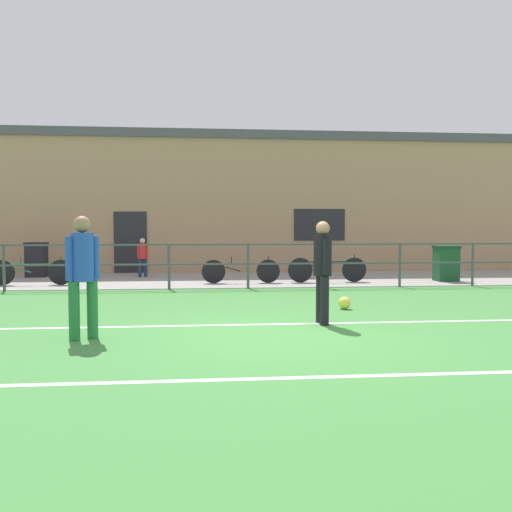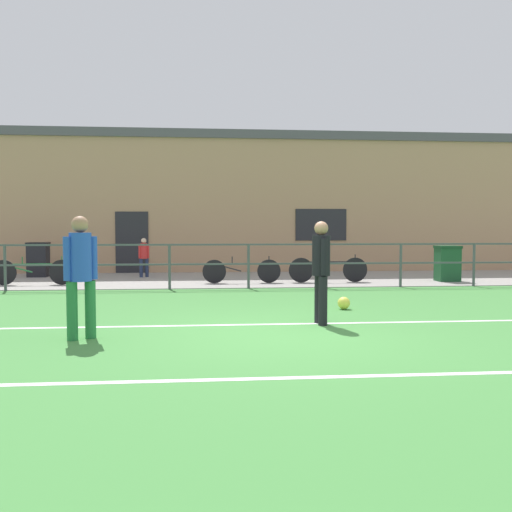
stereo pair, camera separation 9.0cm
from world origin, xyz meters
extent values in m
cube|color=#42843D|center=(0.00, 0.00, -0.02)|extent=(60.00, 44.00, 0.04)
cube|color=white|center=(0.00, 0.81, 0.00)|extent=(36.00, 0.11, 0.00)
cube|color=white|center=(0.00, -2.34, 0.00)|extent=(36.00, 0.11, 0.00)
cube|color=gray|center=(0.00, 8.50, 0.01)|extent=(48.00, 5.00, 0.02)
cylinder|color=#474C51|center=(-6.00, 6.00, 0.57)|extent=(0.07, 0.07, 1.15)
cylinder|color=#474C51|center=(-4.00, 6.00, 0.57)|extent=(0.07, 0.07, 1.15)
cylinder|color=#474C51|center=(-2.00, 6.00, 0.57)|extent=(0.07, 0.07, 1.15)
cylinder|color=#474C51|center=(0.00, 6.00, 0.57)|extent=(0.07, 0.07, 1.15)
cylinder|color=#474C51|center=(2.00, 6.00, 0.57)|extent=(0.07, 0.07, 1.15)
cylinder|color=#474C51|center=(4.00, 6.00, 0.57)|extent=(0.07, 0.07, 1.15)
cylinder|color=#474C51|center=(6.00, 6.00, 0.57)|extent=(0.07, 0.07, 1.15)
cube|color=#474C51|center=(0.00, 6.00, 1.13)|extent=(36.00, 0.04, 0.04)
cube|color=#474C51|center=(0.00, 6.00, 0.63)|extent=(36.00, 0.04, 0.04)
cube|color=tan|center=(0.00, 12.20, 2.31)|extent=(28.00, 2.40, 4.62)
cube|color=#232328|center=(-3.59, 10.98, 1.05)|extent=(1.10, 0.04, 2.10)
cube|color=#232328|center=(2.93, 10.98, 1.66)|extent=(1.80, 0.04, 1.10)
cube|color=#4C4C51|center=(0.00, 12.20, 4.77)|extent=(28.00, 2.56, 0.30)
cylinder|color=black|center=(0.76, 0.89, 0.39)|extent=(0.14, 0.14, 0.79)
cylinder|color=black|center=(0.78, 0.64, 0.39)|extent=(0.14, 0.14, 0.79)
cylinder|color=black|center=(0.77, 0.76, 1.11)|extent=(0.29, 0.29, 0.65)
sphere|color=#A37556|center=(0.77, 0.76, 1.55)|extent=(0.22, 0.22, 0.22)
cylinder|color=black|center=(0.76, 0.94, 1.10)|extent=(0.10, 0.10, 0.58)
cylinder|color=black|center=(0.78, 0.59, 1.10)|extent=(0.10, 0.10, 0.58)
cylinder|color=#237038|center=(-2.70, -0.06, 0.41)|extent=(0.15, 0.15, 0.82)
cylinder|color=#237038|center=(-2.92, -0.19, 0.41)|extent=(0.15, 0.15, 0.82)
cylinder|color=blue|center=(-2.81, -0.12, 1.15)|extent=(0.30, 0.30, 0.67)
sphere|color=#A37556|center=(-2.81, -0.12, 1.61)|extent=(0.23, 0.23, 0.23)
cylinder|color=blue|center=(-2.65, -0.03, 1.14)|extent=(0.11, 0.11, 0.60)
cylinder|color=blue|center=(-2.97, -0.21, 1.14)|extent=(0.11, 0.11, 0.60)
sphere|color=#E5E04C|center=(1.54, 2.30, 0.12)|extent=(0.24, 0.24, 0.24)
cylinder|color=#232D4C|center=(-2.92, 9.33, 0.31)|extent=(0.11, 0.11, 0.58)
cylinder|color=#232D4C|center=(-3.09, 9.27, 0.31)|extent=(0.11, 0.11, 0.58)
cylinder|color=red|center=(-3.01, 9.30, 0.83)|extent=(0.21, 0.21, 0.48)
sphere|color=beige|center=(-3.01, 9.30, 1.15)|extent=(0.16, 0.16, 0.16)
cylinder|color=red|center=(-2.88, 9.34, 0.82)|extent=(0.08, 0.08, 0.43)
cylinder|color=red|center=(-3.13, 9.26, 0.82)|extent=(0.08, 0.08, 0.43)
cylinder|color=black|center=(-0.86, 7.20, 0.35)|extent=(0.65, 0.04, 0.65)
cylinder|color=black|center=(0.66, 7.20, 0.35)|extent=(0.65, 0.04, 0.65)
cube|color=black|center=(-0.10, 7.20, 0.56)|extent=(1.19, 0.04, 0.04)
cube|color=black|center=(-0.48, 7.20, 0.45)|extent=(0.74, 0.03, 0.23)
cylinder|color=black|center=(-0.36, 7.20, 0.66)|extent=(0.03, 0.03, 0.20)
cylinder|color=black|center=(0.66, 7.20, 0.63)|extent=(0.03, 0.03, 0.28)
cylinder|color=black|center=(-6.47, 7.20, 0.36)|extent=(0.68, 0.04, 0.68)
cylinder|color=black|center=(-4.95, 7.20, 0.36)|extent=(0.68, 0.04, 0.68)
cube|color=#1E6633|center=(-5.71, 7.20, 0.58)|extent=(1.19, 0.04, 0.04)
cube|color=#1E6633|center=(-6.09, 7.20, 0.47)|extent=(0.74, 0.03, 0.24)
cylinder|color=#1E6633|center=(-5.98, 7.20, 0.68)|extent=(0.03, 0.03, 0.20)
cylinder|color=#1E6633|center=(-4.95, 7.20, 0.65)|extent=(0.03, 0.03, 0.28)
cylinder|color=black|center=(1.57, 7.20, 0.37)|extent=(0.69, 0.04, 0.69)
cylinder|color=black|center=(3.11, 7.20, 0.37)|extent=(0.69, 0.04, 0.69)
cube|color=black|center=(2.34, 7.20, 0.59)|extent=(1.20, 0.04, 0.04)
cube|color=black|center=(1.95, 7.20, 0.48)|extent=(0.75, 0.03, 0.25)
cylinder|color=black|center=(2.07, 7.20, 0.69)|extent=(0.03, 0.03, 0.20)
cylinder|color=black|center=(3.11, 7.20, 0.66)|extent=(0.03, 0.03, 0.28)
cube|color=#194C28|center=(5.83, 7.23, 0.49)|extent=(0.61, 0.51, 0.94)
cube|color=#143D20|center=(5.83, 7.23, 1.00)|extent=(0.64, 0.55, 0.08)
cube|color=black|center=(-6.31, 9.71, 0.52)|extent=(0.59, 0.50, 1.00)
cube|color=black|center=(-6.31, 9.71, 1.06)|extent=(0.62, 0.53, 0.08)
camera|label=1|loc=(-1.15, -7.88, 1.56)|focal=38.39mm
camera|label=2|loc=(-1.06, -7.89, 1.56)|focal=38.39mm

